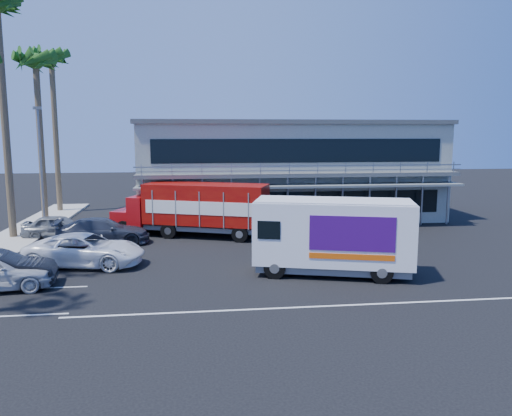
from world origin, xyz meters
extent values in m
plane|color=black|center=(0.00, 0.00, 0.00)|extent=(120.00, 120.00, 0.00)
cube|color=gray|center=(3.00, 15.00, 3.50)|extent=(22.00, 10.00, 7.00)
cube|color=#515454|center=(3.00, 15.00, 7.15)|extent=(22.40, 10.40, 0.30)
cube|color=#515454|center=(3.00, 9.40, 3.60)|extent=(22.00, 1.20, 0.25)
cube|color=gray|center=(3.00, 8.85, 4.10)|extent=(22.00, 0.08, 0.90)
cube|color=slate|center=(3.00, 9.10, 2.90)|extent=(22.00, 1.80, 0.15)
cube|color=black|center=(3.00, 9.98, 1.60)|extent=(20.00, 0.06, 1.60)
cube|color=black|center=(3.00, 9.98, 5.20)|extent=(20.00, 0.06, 1.60)
cube|color=#A5A399|center=(-15.00, 6.00, 0.08)|extent=(3.00, 32.00, 0.16)
cylinder|color=brown|center=(-15.20, 8.00, 6.75)|extent=(0.44, 0.44, 13.50)
cylinder|color=brown|center=(-14.70, 13.00, 5.50)|extent=(0.44, 0.44, 11.00)
sphere|color=#194A15|center=(-14.70, 13.00, 11.20)|extent=(1.10, 1.10, 1.10)
cylinder|color=brown|center=(-15.10, 18.50, 6.00)|extent=(0.44, 0.44, 12.00)
sphere|color=#194A15|center=(-15.10, 18.50, 12.20)|extent=(1.10, 1.10, 1.10)
cylinder|color=gray|center=(-14.20, 11.00, 4.00)|extent=(0.14, 0.14, 8.00)
cube|color=gray|center=(-14.20, 11.00, 8.00)|extent=(0.50, 0.25, 0.18)
cube|color=#A90D10|center=(-8.52, 9.07, 0.94)|extent=(1.98, 2.45, 1.13)
cube|color=#A90D10|center=(-7.55, 8.70, 1.46)|extent=(1.71, 2.54, 1.98)
cube|color=black|center=(-7.55, 8.70, 2.03)|extent=(0.75, 1.89, 0.66)
cube|color=#9D1409|center=(-3.49, 7.17, 2.07)|extent=(7.88, 4.87, 2.45)
cube|color=slate|center=(-3.49, 7.17, 0.61)|extent=(7.76, 4.54, 0.28)
cube|color=white|center=(-3.91, 6.06, 1.98)|extent=(6.50, 2.48, 0.80)
cube|color=white|center=(-3.07, 8.28, 1.98)|extent=(6.50, 2.48, 0.80)
cylinder|color=black|center=(-8.62, 8.00, 0.49)|extent=(1.02, 0.61, 0.98)
cylinder|color=black|center=(-7.89, 9.94, 0.49)|extent=(1.02, 0.61, 0.98)
cylinder|color=black|center=(-5.80, 6.93, 0.49)|extent=(1.02, 0.61, 0.98)
cylinder|color=black|center=(-5.07, 8.87, 0.49)|extent=(1.02, 0.61, 0.98)
cylinder|color=black|center=(-1.57, 5.34, 0.49)|extent=(1.02, 0.61, 0.98)
cylinder|color=black|center=(-0.84, 7.27, 0.49)|extent=(1.02, 0.61, 0.98)
cube|color=white|center=(2.00, -1.89, 1.96)|extent=(7.44, 4.28, 2.82)
cube|color=slate|center=(2.00, -1.89, 0.40)|extent=(7.10, 3.97, 0.35)
cube|color=black|center=(-1.37, -0.92, 2.27)|extent=(0.61, 1.92, 0.96)
cube|color=white|center=(2.00, -1.89, 3.40)|extent=(7.29, 4.20, 0.08)
cube|color=#410B6A|center=(2.43, -3.29, 2.16)|extent=(3.49, 1.04, 1.51)
cube|color=#410B6A|center=(3.11, -0.94, 2.16)|extent=(3.49, 1.04, 1.51)
cube|color=#F2590C|center=(2.43, -3.30, 1.16)|extent=(3.49, 1.03, 0.25)
cylinder|color=black|center=(-0.71, -2.22, 0.48)|extent=(1.01, 0.54, 0.97)
cylinder|color=black|center=(-0.12, -0.17, 0.48)|extent=(1.01, 0.54, 0.97)
cylinder|color=black|center=(3.73, -3.51, 0.48)|extent=(1.01, 0.54, 0.97)
cylinder|color=black|center=(4.33, -1.46, 0.48)|extent=(1.01, 0.54, 0.97)
imported|color=white|center=(-9.50, 1.09, 0.78)|extent=(6.01, 3.62, 1.56)
imported|color=#303440|center=(-9.50, 5.82, 0.76)|extent=(5.40, 2.49, 1.53)
imported|color=slate|center=(-12.50, 7.93, 0.72)|extent=(4.27, 1.84, 1.44)
camera|label=1|loc=(-4.20, -23.40, 6.43)|focal=35.00mm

